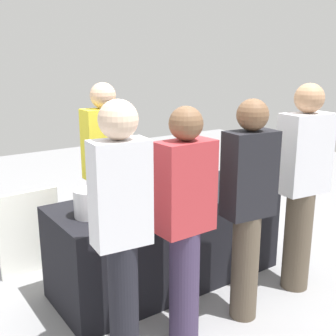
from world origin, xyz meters
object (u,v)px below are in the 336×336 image
object	(u,v)px
guest_2	(248,203)
guest_3	(302,182)
menu_board	(30,233)
wine_bottle_2	(130,185)
wine_glass_2	(175,192)
wine_bottle_0	(94,195)
ice_bucket	(89,203)
wine_glass_3	(199,183)
wine_bottle_3	(145,183)
server_pouring	(106,168)
guest_0	(121,226)
wine_bottle_4	(185,176)
wine_glass_1	(138,200)
wine_glass_5	(234,178)
wine_glass_0	(120,201)
wine_bottle_5	(195,171)
wine_bottle_1	(108,190)
guest_1	(185,219)
wine_glass_4	(230,182)

from	to	relation	value
guest_2	guest_3	size ratio (longest dim) A/B	0.95
guest_2	menu_board	bearing A→B (deg)	131.66
wine_bottle_2	wine_glass_2	xyz separation A→B (m)	(0.23, -0.32, -0.02)
wine_bottle_0	ice_bucket	distance (m)	0.16
menu_board	wine_glass_3	bearing A→B (deg)	-39.89
wine_bottle_3	server_pouring	distance (m)	0.51
guest_0	wine_bottle_4	bearing A→B (deg)	42.71
guest_3	guest_2	bearing A→B (deg)	-168.55
wine_glass_1	wine_bottle_2	bearing A→B (deg)	69.60
wine_glass_5	menu_board	xyz separation A→B (m)	(-1.57, 0.99, -0.50)
wine_glass_3	wine_glass_0	bearing A→B (deg)	-178.68
wine_bottle_0	wine_bottle_3	distance (m)	0.50
wine_glass_1	wine_glass_2	world-z (taller)	wine_glass_1
wine_glass_3	ice_bucket	xyz separation A→B (m)	(-1.00, 0.06, 0.01)
wine_glass_5	server_pouring	distance (m)	1.18
wine_glass_2	guest_2	world-z (taller)	guest_2
wine_bottle_4	wine_bottle_5	size ratio (longest dim) A/B	1.02
ice_bucket	server_pouring	distance (m)	0.83
wine_glass_0	wine_bottle_2	bearing A→B (deg)	47.64
wine_glass_3	ice_bucket	world-z (taller)	ice_bucket
guest_2	wine_glass_5	bearing A→B (deg)	60.71
guest_0	wine_glass_0	bearing A→B (deg)	68.19
wine_bottle_3	wine_glass_2	world-z (taller)	wine_bottle_3
guest_2	wine_bottle_0	bearing A→B (deg)	140.48
wine_bottle_4	guest_3	size ratio (longest dim) A/B	0.19
wine_bottle_3	wine_bottle_5	world-z (taller)	wine_bottle_5
wine_glass_0	wine_glass_3	size ratio (longest dim) A/B	0.97
wine_glass_0	wine_bottle_1	bearing A→B (deg)	83.33
guest_3	wine_glass_3	bearing A→B (deg)	140.34
wine_bottle_4	wine_bottle_5	distance (m)	0.20
wine_glass_5	wine_bottle_0	bearing A→B (deg)	169.68
wine_glass_5	guest_0	bearing A→B (deg)	-158.79
guest_0	guest_1	bearing A→B (deg)	7.01
wine_bottle_0	wine_bottle_4	distance (m)	0.90
wine_bottle_0	wine_glass_0	size ratio (longest dim) A/B	2.30
wine_bottle_0	wine_glass_1	xyz separation A→B (m)	(0.23, -0.28, -0.01)
wine_bottle_0	wine_glass_3	size ratio (longest dim) A/B	2.23
wine_bottle_1	guest_2	xyz separation A→B (m)	(0.66, -0.92, 0.02)
guest_1	menu_board	size ratio (longest dim) A/B	2.10
wine_glass_4	guest_1	xyz separation A→B (m)	(-0.90, -0.52, 0.02)
server_pouring	guest_3	size ratio (longest dim) A/B	0.99
wine_glass_2	ice_bucket	bearing A→B (deg)	168.28
guest_1	wine_bottle_0	bearing A→B (deg)	107.92
wine_bottle_5	wine_glass_3	distance (m)	0.33
guest_0	ice_bucket	bearing A→B (deg)	87.86
wine_bottle_3	wine_glass_2	bearing A→B (deg)	-75.06
wine_glass_2	wine_glass_5	xyz separation A→B (m)	(0.68, 0.04, -0.00)
wine_glass_2	wine_glass_3	world-z (taller)	same
wine_bottle_2	wine_glass_5	bearing A→B (deg)	-17.25
wine_bottle_4	wine_bottle_0	bearing A→B (deg)	-179.49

